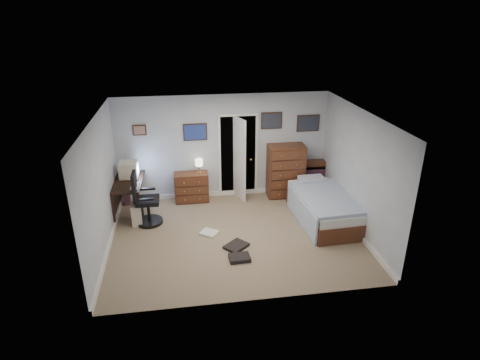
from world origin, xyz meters
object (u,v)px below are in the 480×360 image
object	(u,v)px
office_chair	(145,204)
low_dresser	(192,187)
computer_desk	(125,188)
bed	(323,206)
tall_dresser	(285,171)

from	to	relation	value
office_chair	low_dresser	world-z (taller)	office_chair
computer_desk	bed	xyz separation A→B (m)	(4.28, -1.03, -0.27)
office_chair	low_dresser	distance (m)	1.41
computer_desk	low_dresser	world-z (taller)	computer_desk
low_dresser	bed	size ratio (longest dim) A/B	0.37
tall_dresser	low_dresser	bearing A→B (deg)	-178.88
office_chair	computer_desk	bearing A→B (deg)	128.35
office_chair	bed	distance (m)	3.84
office_chair	tall_dresser	bearing A→B (deg)	16.40
tall_dresser	computer_desk	bearing A→B (deg)	-173.06
computer_desk	office_chair	distance (m)	0.77
computer_desk	office_chair	bearing A→B (deg)	-50.57
bed	tall_dresser	bearing A→B (deg)	107.39
computer_desk	bed	world-z (taller)	computer_desk
low_dresser	computer_desk	bearing A→B (deg)	-165.51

